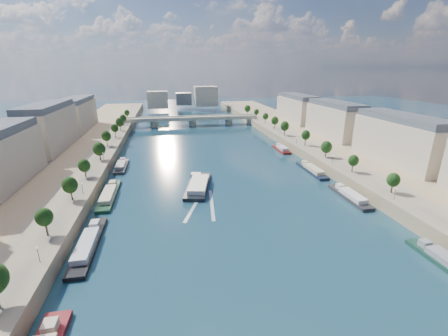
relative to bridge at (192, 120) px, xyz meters
name	(u,v)px	position (x,y,z in m)	size (l,w,h in m)	color
ground	(215,171)	(0.00, -121.42, -5.08)	(700.00, 700.00, 0.00)	#0D2A3C
quay_left	(54,176)	(-72.00, -121.42, -2.58)	(44.00, 520.00, 5.00)	#9E8460
quay_right	(350,158)	(72.00, -121.42, -2.58)	(44.00, 520.00, 5.00)	#9E8460
pave_left	(89,168)	(-57.00, -121.42, -0.03)	(14.00, 520.00, 0.10)	gray
pave_right	(325,155)	(57.00, -121.42, -0.03)	(14.00, 520.00, 0.10)	gray
trees_left	(93,155)	(-55.00, -119.42, 5.39)	(4.80, 268.80, 8.26)	#382B1E
trees_right	(313,140)	(55.00, -111.42, 5.39)	(4.80, 268.80, 8.26)	#382B1E
lamps_left	(94,169)	(-52.50, -131.42, 2.70)	(0.36, 200.36, 4.28)	black
lamps_right	(313,148)	(52.50, -116.42, 2.70)	(0.36, 200.36, 4.28)	black
buildings_left	(26,140)	(-85.00, -109.42, 11.37)	(16.00, 226.00, 23.20)	beige
buildings_right	(362,127)	(85.00, -109.42, 11.37)	(16.00, 226.00, 23.20)	beige
skyline	(187,98)	(3.19, 98.11, 9.57)	(79.00, 42.00, 22.00)	beige
bridge	(192,120)	(0.00, 0.00, 0.00)	(112.00, 12.00, 8.15)	#C1B79E
tour_barge	(198,185)	(-10.56, -141.05, -3.97)	(14.56, 30.08, 3.93)	black
wake	(203,205)	(-10.56, -157.62, -5.06)	(13.35, 25.98, 0.04)	silver
moored_barges_left	(91,239)	(-45.50, -175.70, -4.24)	(5.00, 161.71, 3.60)	#181C35
moored_barges_right	(356,201)	(45.50, -166.81, -4.24)	(5.00, 161.78, 3.60)	black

